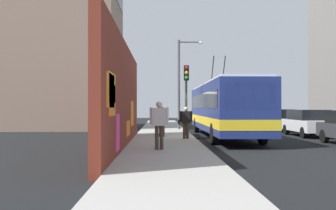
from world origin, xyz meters
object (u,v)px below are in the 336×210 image
pedestrian_midblock (162,118)px  traffic_light (186,88)px  city_bus (223,107)px  pedestrian_near_wall (159,121)px  parked_car_white (308,122)px  pedestrian_at_curb (186,120)px  parked_car_black (278,119)px  street_lamp (182,78)px

pedestrian_midblock → traffic_light: bearing=-60.8°
city_bus → pedestrian_near_wall: size_ratio=7.04×
parked_car_white → pedestrian_at_curb: 8.17m
parked_car_white → parked_car_black: same height
pedestrian_midblock → pedestrian_at_curb: bearing=-138.4°
pedestrian_near_wall → parked_car_black: bearing=-33.6°
parked_car_white → pedestrian_at_curb: size_ratio=2.69×
pedestrian_midblock → city_bus: bearing=-71.9°
parked_car_white → traffic_light: size_ratio=1.08×
pedestrian_midblock → street_lamp: 7.48m
pedestrian_at_curb → traffic_light: bearing=-5.0°
pedestrian_at_curb → traffic_light: size_ratio=0.40×
parked_car_white → pedestrian_midblock: bearing=101.6°
parked_car_white → pedestrian_midblock: pedestrian_midblock is taller
city_bus → pedestrian_midblock: bearing=108.1°
parked_car_white → street_lamp: size_ratio=0.66×
city_bus → pedestrian_midblock: city_bus is taller
pedestrian_at_curb → traffic_light: 2.76m
city_bus → parked_car_white: bearing=-82.9°
pedestrian_at_curb → pedestrian_near_wall: bearing=164.2°
street_lamp → city_bus: bearing=-160.1°
pedestrian_at_curb → street_lamp: size_ratio=0.24×
street_lamp → parked_car_black: bearing=-86.1°
city_bus → parked_car_white: 5.32m
city_bus → street_lamp: size_ratio=1.95×
city_bus → pedestrian_at_curb: city_bus is taller
traffic_light → city_bus: bearing=-80.0°
city_bus → parked_car_black: size_ratio=2.59×
pedestrian_near_wall → parked_car_white: bearing=-48.5°
parked_car_black → traffic_light: size_ratio=1.23×
pedestrian_near_wall → traffic_light: (6.81, -1.51, 1.60)m
parked_car_white → traffic_light: (-1.02, 7.35, 1.98)m
parked_car_black → pedestrian_midblock: bearing=129.8°
parked_car_black → pedestrian_at_curb: 11.47m
pedestrian_at_curb → parked_car_black: bearing=-41.1°
pedestrian_midblock → street_lamp: (6.80, -1.49, 2.75)m
pedestrian_midblock → street_lamp: bearing=-12.4°
pedestrian_near_wall → street_lamp: size_ratio=0.28×
traffic_light → pedestrian_at_curb: bearing=175.0°
parked_car_black → pedestrian_at_curb: bearing=138.9°
pedestrian_at_curb → street_lamp: bearing=-2.0°
parked_car_black → pedestrian_midblock: size_ratio=2.89×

